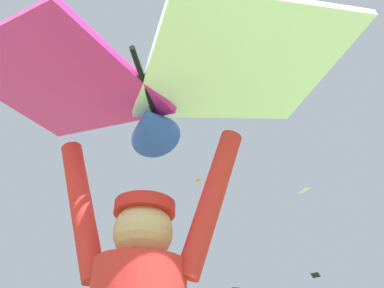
% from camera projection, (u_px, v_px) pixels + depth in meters
% --- Properties ---
extents(held_stunt_kite, '(1.99, 1.07, 0.42)m').
position_uv_depth(held_stunt_kite, '(149.00, 87.00, 1.76)').
color(held_stunt_kite, black).
extents(distant_kite_black_far_center, '(0.66, 0.62, 0.34)m').
position_uv_depth(distant_kite_black_far_center, '(316.00, 275.00, 25.47)').
color(distant_kite_black_far_center, black).
extents(distant_kite_orange_overhead_distant, '(0.56, 0.57, 0.18)m').
position_uv_depth(distant_kite_orange_overhead_distant, '(198.00, 180.00, 35.41)').
color(distant_kite_orange_overhead_distant, orange).
extents(distant_kite_white_mid_right, '(0.84, 0.90, 0.45)m').
position_uv_depth(distant_kite_white_mid_right, '(304.00, 190.00, 27.69)').
color(distant_kite_white_mid_right, white).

